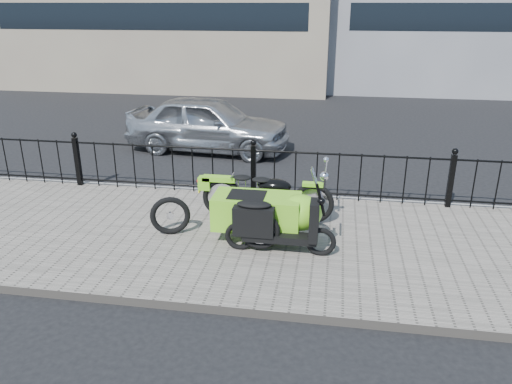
% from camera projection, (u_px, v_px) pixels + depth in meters
% --- Properties ---
extents(ground, '(120.00, 120.00, 0.00)m').
position_uv_depth(ground, '(241.00, 230.00, 8.25)').
color(ground, black).
rests_on(ground, ground).
extents(sidewalk, '(30.00, 3.80, 0.12)m').
position_uv_depth(sidewalk, '(234.00, 240.00, 7.77)').
color(sidewalk, '#6A645A').
rests_on(sidewalk, ground).
extents(curb, '(30.00, 0.10, 0.12)m').
position_uv_depth(curb, '(255.00, 195.00, 9.56)').
color(curb, gray).
rests_on(curb, ground).
extents(iron_fence, '(14.11, 0.11, 1.08)m').
position_uv_depth(iron_fence, '(254.00, 171.00, 9.24)').
color(iron_fence, black).
rests_on(iron_fence, sidewalk).
extents(motorcycle_sidecar, '(2.28, 1.48, 0.98)m').
position_uv_depth(motorcycle_sidecar, '(270.00, 208.00, 7.58)').
color(motorcycle_sidecar, black).
rests_on(motorcycle_sidecar, sidewalk).
extents(scooter, '(1.61, 0.47, 1.09)m').
position_uv_depth(scooter, '(272.00, 225.00, 7.12)').
color(scooter, black).
rests_on(scooter, sidewalk).
extents(spare_tire, '(0.62, 0.28, 0.62)m').
position_uv_depth(spare_tire, '(170.00, 216.00, 7.72)').
color(spare_tire, black).
rests_on(spare_tire, sidewalk).
extents(sedan_car, '(4.18, 2.00, 1.38)m').
position_uv_depth(sedan_car, '(208.00, 124.00, 12.41)').
color(sedan_car, '#AEB1B5').
rests_on(sedan_car, ground).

